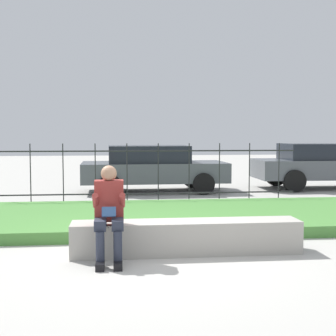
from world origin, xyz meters
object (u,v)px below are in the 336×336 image
person_seated_reader (109,209)px  car_parked_right (329,164)px  car_parked_center (152,167)px  stone_bench (187,239)px

person_seated_reader → car_parked_right: car_parked_right is taller
car_parked_center → stone_bench: bearing=-91.7°
stone_bench → car_parked_right: (5.49, 7.27, 0.54)m
car_parked_right → car_parked_center: bearing=-176.7°
car_parked_center → car_parked_right: bearing=1.1°
car_parked_right → stone_bench: bearing=-126.1°
stone_bench → car_parked_right: 9.13m
car_parked_right → car_parked_center: (-5.43, -0.22, -0.03)m
person_seated_reader → stone_bench: bearing=15.0°
stone_bench → person_seated_reader: 1.21m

